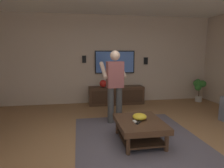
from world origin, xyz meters
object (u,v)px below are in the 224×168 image
(potted_plant_short, at_px, (199,87))
(bowl, at_px, (140,117))
(person_standing, at_px, (115,82))
(wall_speaker_right, at_px, (84,59))
(vase_round, at_px, (103,84))
(remote_white, at_px, (135,122))
(coffee_table, at_px, (140,126))
(remote_black, at_px, (138,122))
(media_console, at_px, (116,95))
(wall_speaker_left, at_px, (146,61))
(tv, at_px, (115,62))

(potted_plant_short, distance_m, bowl, 3.71)
(person_standing, relative_size, wall_speaker_right, 7.45)
(potted_plant_short, relative_size, vase_round, 3.38)
(remote_white, xyz_separation_m, wall_speaker_right, (3.03, 0.76, 0.98))
(person_standing, bearing_deg, remote_white, -178.37)
(coffee_table, bearing_deg, remote_black, 150.86)
(remote_white, bearing_deg, coffee_table, -62.10)
(media_console, bearing_deg, wall_speaker_right, -104.80)
(wall_speaker_left, bearing_deg, remote_black, 158.80)
(remote_black, bearing_deg, bowl, -166.17)
(remote_black, xyz_separation_m, wall_speaker_right, (3.07, 0.80, 0.98))
(potted_plant_short, height_order, remote_white, potted_plant_short)
(remote_white, bearing_deg, bowl, -50.82)
(remote_black, bearing_deg, vase_round, -137.07)
(vase_round, bearing_deg, remote_white, -175.70)
(remote_white, bearing_deg, remote_black, -141.00)
(media_console, xyz_separation_m, remote_white, (-2.78, 0.20, 0.14))
(tv, height_order, wall_speaker_left, tv)
(potted_plant_short, xyz_separation_m, remote_black, (-2.62, 2.86, -0.08))
(remote_black, bearing_deg, tv, -145.20)
(person_standing, xyz_separation_m, vase_round, (1.61, 0.06, -0.27))
(potted_plant_short, height_order, wall_speaker_right, wall_speaker_right)
(media_console, bearing_deg, remote_white, -4.21)
(coffee_table, distance_m, potted_plant_short, 3.76)
(tv, relative_size, bowl, 5.00)
(remote_white, height_order, wall_speaker_right, wall_speaker_right)
(remote_white, height_order, wall_speaker_left, wall_speaker_left)
(tv, relative_size, vase_round, 5.74)
(media_console, bearing_deg, tv, -180.00)
(coffee_table, height_order, vase_round, vase_round)
(remote_white, distance_m, vase_round, 2.78)
(wall_speaker_left, distance_m, wall_speaker_right, 1.99)
(coffee_table, distance_m, wall_speaker_right, 3.26)
(remote_white, distance_m, wall_speaker_right, 3.28)
(person_standing, relative_size, bowl, 6.49)
(coffee_table, bearing_deg, wall_speaker_right, 16.26)
(media_console, distance_m, remote_black, 2.82)
(vase_round, relative_size, wall_speaker_right, 1.00)
(tv, height_order, remote_black, tv)
(remote_white, xyz_separation_m, vase_round, (2.76, 0.21, 0.25))
(coffee_table, relative_size, vase_round, 4.55)
(person_standing, height_order, remote_white, person_standing)
(potted_plant_short, distance_m, vase_round, 3.12)
(bowl, xyz_separation_m, remote_black, (-0.17, 0.07, -0.04))
(tv, xyz_separation_m, potted_plant_short, (-0.43, -2.69, -0.80))
(media_console, relative_size, bowl, 6.73)
(coffee_table, xyz_separation_m, tv, (2.94, -0.10, 1.00))
(vase_round, distance_m, wall_speaker_left, 1.61)
(bowl, bearing_deg, coffee_table, 169.35)
(wall_speaker_left, bearing_deg, tv, 90.74)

